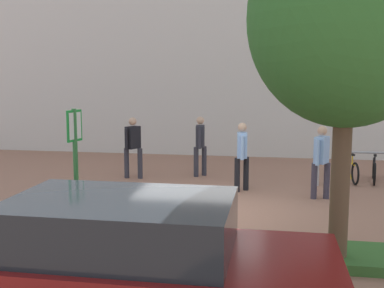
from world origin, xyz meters
TOP-DOWN VIEW (x-y plane):
  - ground_plane at (0.00, 0.00)m, footprint 60.00×60.00m
  - building_facade at (0.00, 7.99)m, footprint 28.00×1.20m
  - planter_strip at (-0.16, -2.23)m, footprint 7.00×1.10m
  - tree_sidewalk at (2.39, -2.40)m, footprint 2.84×2.84m
  - parking_sign_post at (-1.83, -2.23)m, footprint 0.12×0.36m
  - bike_at_sign at (-1.91, -2.16)m, footprint 1.65×0.50m
  - bollard_steel at (2.52, 3.10)m, footprint 0.16×0.16m
  - person_suited_dark at (-2.48, 3.16)m, footprint 0.53×0.55m
  - person_shirt_white at (0.63, 2.15)m, footprint 0.35×0.61m
  - person_shirt_blue at (2.50, 1.69)m, footprint 0.43×0.56m
  - person_suited_navy at (-0.67, 3.77)m, footprint 0.34×0.61m
  - car_maroon_wagon at (-0.06, -4.78)m, footprint 4.31×2.03m

SIDE VIEW (x-z plane):
  - ground_plane at x=0.00m, z-range 0.00..0.00m
  - planter_strip at x=-0.16m, z-range 0.00..0.16m
  - bike_at_sign at x=-1.91m, z-range -0.08..0.78m
  - bollard_steel at x=2.52m, z-range 0.00..0.90m
  - car_maroon_wagon at x=-0.06m, z-range -0.01..1.53m
  - person_suited_dark at x=-2.48m, z-range 0.12..1.84m
  - person_shirt_white at x=0.63m, z-range 0.12..1.84m
  - person_shirt_blue at x=2.50m, z-range 0.12..1.84m
  - person_suited_navy at x=-0.67m, z-range 0.12..1.84m
  - parking_sign_post at x=-1.83m, z-range 0.36..2.68m
  - tree_sidewalk at x=2.39m, z-range 1.03..6.27m
  - building_facade at x=0.00m, z-range 0.00..10.00m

